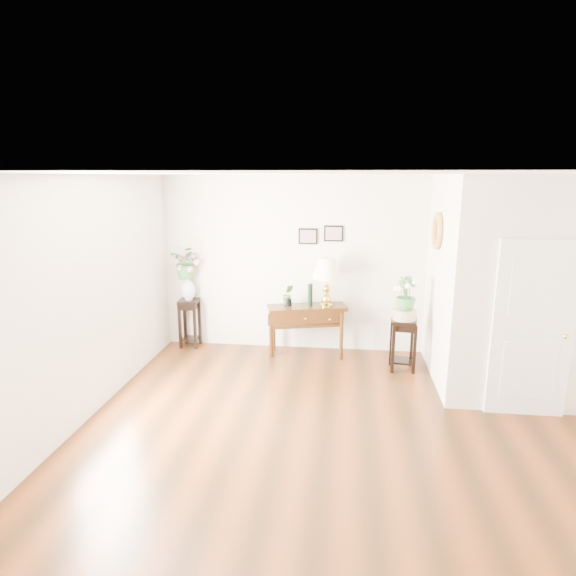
% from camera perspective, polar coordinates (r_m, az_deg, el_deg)
% --- Properties ---
extents(floor, '(6.00, 5.50, 0.02)m').
position_cam_1_polar(floor, '(5.54, 6.87, -17.06)').
color(floor, '#612D10').
rests_on(floor, ground).
extents(ceiling, '(6.00, 5.50, 0.02)m').
position_cam_1_polar(ceiling, '(4.79, 7.81, 13.31)').
color(ceiling, white).
rests_on(ceiling, ground).
extents(wall_back, '(6.00, 0.02, 2.80)m').
position_cam_1_polar(wall_back, '(7.66, 7.22, 2.70)').
color(wall_back, silver).
rests_on(wall_back, ground).
extents(wall_front, '(6.00, 0.02, 2.80)m').
position_cam_1_polar(wall_front, '(2.46, 7.63, -21.02)').
color(wall_front, silver).
rests_on(wall_front, ground).
extents(wall_left, '(0.02, 5.50, 2.80)m').
position_cam_1_polar(wall_left, '(5.78, -23.93, -1.77)').
color(wall_left, silver).
rests_on(wall_left, ground).
extents(partition, '(1.80, 1.95, 2.80)m').
position_cam_1_polar(partition, '(7.05, 24.58, 0.68)').
color(partition, silver).
rests_on(partition, floor).
extents(door, '(0.90, 0.05, 2.10)m').
position_cam_1_polar(door, '(6.21, 26.98, -4.46)').
color(door, silver).
rests_on(door, floor).
extents(art_print_left, '(0.30, 0.02, 0.25)m').
position_cam_1_polar(art_print_left, '(7.60, 2.39, 6.14)').
color(art_print_left, black).
rests_on(art_print_left, wall_back).
extents(art_print_right, '(0.30, 0.02, 0.25)m').
position_cam_1_polar(art_print_right, '(7.57, 5.43, 6.45)').
color(art_print_right, black).
rests_on(art_print_right, wall_back).
extents(wall_ornament, '(0.07, 0.51, 0.51)m').
position_cam_1_polar(wall_ornament, '(6.84, 17.23, 6.47)').
color(wall_ornament, orange).
rests_on(wall_ornament, partition).
extents(console_table, '(1.27, 0.70, 0.81)m').
position_cam_1_polar(console_table, '(7.59, 2.22, -5.07)').
color(console_table, black).
rests_on(console_table, floor).
extents(table_lamp, '(0.44, 0.44, 0.77)m').
position_cam_1_polar(table_lamp, '(7.38, 4.58, 0.43)').
color(table_lamp, gold).
rests_on(table_lamp, console_table).
extents(green_vase, '(0.09, 0.09, 0.35)m').
position_cam_1_polar(green_vase, '(7.43, 2.65, -0.87)').
color(green_vase, black).
rests_on(green_vase, console_table).
extents(potted_plant, '(0.20, 0.18, 0.32)m').
position_cam_1_polar(potted_plant, '(7.47, -0.01, -0.88)').
color(potted_plant, '#3A7436').
rests_on(potted_plant, console_table).
extents(plant_stand_a, '(0.33, 0.33, 0.80)m').
position_cam_1_polar(plant_stand_a, '(8.13, -11.56, -4.09)').
color(plant_stand_a, black).
rests_on(plant_stand_a, floor).
extents(porcelain_vase, '(0.28, 0.28, 0.40)m').
position_cam_1_polar(porcelain_vase, '(7.97, -11.77, 0.21)').
color(porcelain_vase, silver).
rests_on(porcelain_vase, plant_stand_a).
extents(lily_arrangement, '(0.59, 0.54, 0.54)m').
position_cam_1_polar(lily_arrangement, '(7.89, -11.92, 3.38)').
color(lily_arrangement, '#3A7436').
rests_on(lily_arrangement, porcelain_vase).
extents(plant_stand_b, '(0.40, 0.40, 0.76)m').
position_cam_1_polar(plant_stand_b, '(7.24, 13.44, -6.53)').
color(plant_stand_b, black).
rests_on(plant_stand_b, floor).
extents(ceramic_bowl, '(0.39, 0.39, 0.15)m').
position_cam_1_polar(ceramic_bowl, '(7.10, 13.63, -3.02)').
color(ceramic_bowl, '#C3B89A').
rests_on(ceramic_bowl, plant_stand_b).
extents(narcissus, '(0.33, 0.33, 0.51)m').
position_cam_1_polar(narcissus, '(7.03, 13.76, -0.72)').
color(narcissus, '#3A7436').
rests_on(narcissus, ceramic_bowl).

